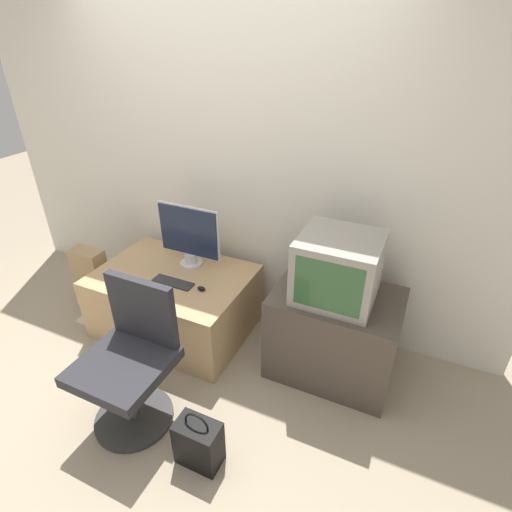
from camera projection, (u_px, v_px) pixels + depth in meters
ground_plane at (137, 407)px, 2.62m from camera, size 12.00×12.00×0.00m
wall_back at (226, 158)px, 3.01m from camera, size 4.40×0.05×2.60m
desk at (175, 301)px, 3.19m from camera, size 1.17×0.83×0.51m
side_stand at (333, 334)px, 2.76m from camera, size 0.84×0.58×0.65m
main_monitor at (189, 236)px, 3.07m from camera, size 0.53×0.18×0.50m
keyboard at (173, 282)px, 2.95m from camera, size 0.32×0.10×0.01m
mouse at (201, 289)px, 2.86m from camera, size 0.06×0.03×0.04m
crt_tv at (338, 268)px, 2.49m from camera, size 0.49×0.48×0.43m
office_chair at (131, 363)px, 2.37m from camera, size 0.51×0.51×0.92m
cardboard_box_lower at (96, 294)px, 3.52m from camera, size 0.31×0.16×0.23m
cardboard_box_upper at (89, 267)px, 3.38m from camera, size 0.29×0.15×0.33m
handbag at (199, 443)px, 2.22m from camera, size 0.25×0.16×0.39m
book at (89, 321)px, 3.36m from camera, size 0.18×0.13×0.02m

